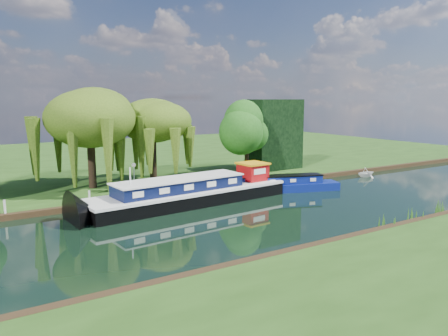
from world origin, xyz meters
TOP-DOWN VIEW (x-y plane):
  - ground at (0.00, 0.00)m, footprint 120.00×120.00m
  - far_bank at (0.00, 34.00)m, footprint 120.00×52.00m
  - dutch_barge at (3.58, 5.58)m, footprint 17.77×5.38m
  - narrowboat at (12.76, 5.34)m, footprint 11.34×5.41m
  - white_cruiser at (25.61, 6.20)m, footprint 2.42×2.14m
  - willow_left at (-2.14, 14.16)m, footprint 7.20×7.20m
  - willow_right at (3.57, 13.48)m, footprint 5.97×5.97m
  - tree_far_right at (13.74, 12.17)m, footprint 4.18×4.18m
  - conifer_hedge at (19.00, 14.00)m, footprint 6.00×3.00m
  - lamppost at (0.50, 10.50)m, footprint 0.36×0.36m
  - mooring_posts at (-0.50, 8.40)m, footprint 19.16×0.16m
  - reeds_near at (6.87, -7.57)m, footprint 33.70×1.50m

SIDE VIEW (x-z plane):
  - ground at x=0.00m, z-range 0.00..0.00m
  - white_cruiser at x=25.61m, z-range -0.60..0.60m
  - far_bank at x=0.00m, z-range 0.00..0.45m
  - reeds_near at x=6.87m, z-range 0.00..1.10m
  - narrowboat at x=12.76m, z-range -0.24..1.42m
  - dutch_barge at x=3.58m, z-range -0.93..2.76m
  - mooring_posts at x=-0.50m, z-range 0.45..1.45m
  - lamppost at x=0.50m, z-range 1.14..3.70m
  - conifer_hedge at x=19.00m, z-range 0.45..8.45m
  - tree_far_right at x=13.74m, z-range 1.75..8.60m
  - willow_right at x=3.57m, z-range 2.12..9.39m
  - willow_left at x=-2.14m, z-range 2.40..11.02m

